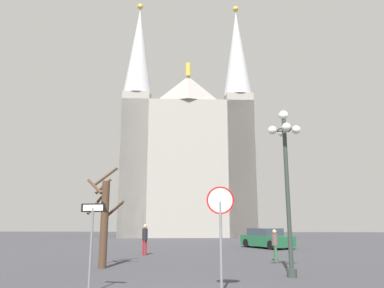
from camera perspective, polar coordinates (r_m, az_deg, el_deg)
name	(u,v)px	position (r m, az deg, el deg)	size (l,w,h in m)	color
cathedral	(187,158)	(49.50, -0.75, -2.20)	(17.81, 11.90, 31.56)	gray
stop_sign	(221,217)	(10.90, 4.46, -11.22)	(0.81, 0.08, 2.99)	slate
one_way_arrow_sign	(92,235)	(11.21, -15.34, -13.45)	(0.74, 0.14, 2.49)	slate
street_lamp	(286,166)	(14.50, 14.43, -3.37)	(1.25, 1.25, 6.25)	#2D3833
bare_tree	(104,218)	(16.92, -13.53, -11.16)	(1.65, 1.67, 4.47)	#473323
parked_car_near_green	(266,239)	(28.90, 11.51, -14.23)	(3.80, 4.47, 1.44)	#1E5B38
pedestrian_walking	(145,236)	(22.67, -7.34, -14.06)	(0.32, 0.32, 1.78)	maroon
pedestrian_standing	(275,242)	(19.55, 12.77, -14.67)	(0.32, 0.32, 1.56)	#33663F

